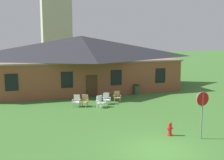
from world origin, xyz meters
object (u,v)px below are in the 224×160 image
stop_sign (202,105)px  lawn_chair_left_end (100,101)px  fire_hydrant (170,129)px  lawn_chair_middle (106,98)px  lawn_chair_right_end (117,96)px  lawn_chair_by_porch (76,100)px  lawn_chair_near_door (85,100)px  trash_bin (137,90)px

stop_sign → lawn_chair_left_end: stop_sign is taller
lawn_chair_left_end → fire_hydrant: lawn_chair_left_end is taller
lawn_chair_middle → lawn_chair_right_end: size_ratio=1.00×
lawn_chair_right_end → fire_hydrant: bearing=-89.6°
stop_sign → lawn_chair_middle: (-2.61, 9.54, -1.41)m
lawn_chair_by_porch → lawn_chair_near_door: bearing=-11.8°
lawn_chair_middle → lawn_chair_left_end: bearing=-131.1°
stop_sign → lawn_chair_by_porch: bearing=118.7°
lawn_chair_by_porch → lawn_chair_left_end: (1.80, -0.87, 0.00)m
lawn_chair_by_porch → fire_hydrant: 9.32m
lawn_chair_near_door → lawn_chair_middle: 1.95m
lawn_chair_near_door → lawn_chair_middle: same height
fire_hydrant → lawn_chair_left_end: bearing=104.9°
lawn_chair_by_porch → fire_hydrant: (3.82, -8.50, -0.12)m
stop_sign → lawn_chair_near_door: size_ratio=2.79×
fire_hydrant → trash_bin: 11.88m
lawn_chair_right_end → fire_hydrant: size_ratio=1.21×
trash_bin → lawn_chair_right_end: bearing=-140.3°
fire_hydrant → trash_bin: bearing=76.1°
stop_sign → lawn_chair_by_porch: (-5.20, 9.50, -1.41)m
lawn_chair_right_end → lawn_chair_by_porch: bearing=-170.7°
lawn_chair_middle → trash_bin: size_ratio=0.98×
lawn_chair_by_porch → lawn_chair_near_door: size_ratio=1.00×
lawn_chair_middle → fire_hydrant: 8.63m
lawn_chair_left_end → lawn_chair_right_end: size_ratio=1.00×
stop_sign → fire_hydrant: 2.29m
lawn_chair_by_porch → lawn_chair_middle: size_ratio=1.00×
lawn_chair_left_end → lawn_chair_middle: same height
stop_sign → fire_hydrant: bearing=144.0°
lawn_chair_by_porch → lawn_chair_right_end: same height
trash_bin → stop_sign: bearing=-96.7°
fire_hydrant → lawn_chair_by_porch: bearing=114.2°
lawn_chair_by_porch → lawn_chair_right_end: bearing=9.3°
lawn_chair_near_door → fire_hydrant: 8.94m
fire_hydrant → trash_bin: trash_bin is taller
stop_sign → lawn_chair_middle: size_ratio=2.79×
trash_bin → lawn_chair_left_end: bearing=-141.3°
lawn_chair_right_end → fire_hydrant: lawn_chair_right_end is taller
stop_sign → fire_hydrant: (-1.38, 1.00, -1.53)m
lawn_chair_by_porch → fire_hydrant: lawn_chair_by_porch is taller
lawn_chair_middle → trash_bin: bearing=36.3°
lawn_chair_by_porch → trash_bin: (6.67, 3.04, -0.00)m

